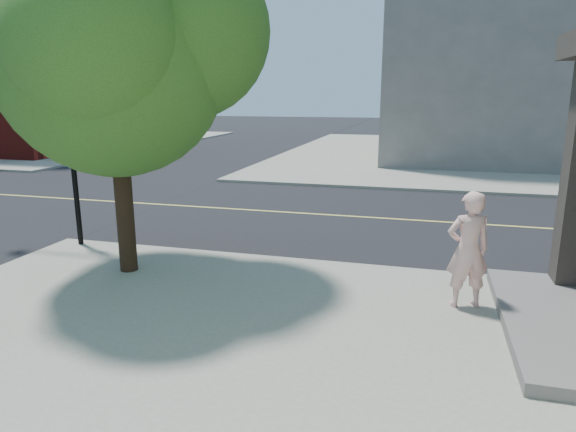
% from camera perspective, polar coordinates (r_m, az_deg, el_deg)
% --- Properties ---
extents(ground, '(140.00, 140.00, 0.00)m').
position_cam_1_polar(ground, '(12.65, -19.96, -3.25)').
color(ground, black).
rests_on(ground, ground).
extents(road_ew, '(140.00, 9.00, 0.01)m').
position_cam_1_polar(road_ew, '(16.40, -11.00, 1.07)').
color(road_ew, black).
rests_on(road_ew, ground).
extents(sidewalk_nw, '(26.00, 25.00, 0.12)m').
position_cam_1_polar(sidewalk_nw, '(43.63, -28.79, 7.39)').
color(sidewalk_nw, gray).
rests_on(sidewalk_nw, ground).
extents(sidewalk_ne, '(29.00, 25.00, 0.12)m').
position_cam_1_polar(sidewalk_ne, '(32.16, 26.71, 6.00)').
color(sidewalk_ne, gray).
rests_on(sidewalk_ne, ground).
extents(filler_ne, '(18.00, 16.00, 14.00)m').
position_cam_1_polar(filler_ne, '(32.77, 28.81, 18.33)').
color(filler_ne, slate).
rests_on(filler_ne, sidewalk_ne).
extents(man_on_phone, '(0.80, 0.65, 1.90)m').
position_cam_1_polar(man_on_phone, '(8.54, 19.60, -3.61)').
color(man_on_phone, beige).
rests_on(man_on_phone, sidewalk_se).
extents(street_tree, '(5.12, 4.66, 6.80)m').
position_cam_1_polar(street_tree, '(9.93, -18.69, 18.84)').
color(street_tree, black).
rests_on(street_tree, sidewalk_se).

